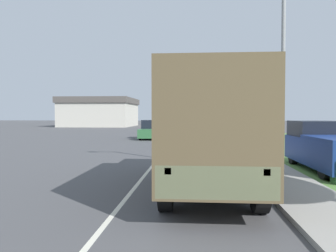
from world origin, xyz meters
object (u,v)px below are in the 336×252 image
object	(u,v)px
car_fourth_ahead	(173,124)
military_truck	(208,128)
car_nearest_ahead	(194,138)
pickup_truck	(328,147)
car_second_ahead	(151,130)
car_third_ahead	(164,126)
lamp_post	(277,45)

from	to	relation	value
car_fourth_ahead	military_truck	bearing A→B (deg)	-85.27
military_truck	car_nearest_ahead	xyz separation A→B (m)	(-0.33, 11.89, -1.10)
car_nearest_ahead	pickup_truck	xyz separation A→B (m)	(5.01, -8.39, 0.26)
car_second_ahead	car_third_ahead	distance (m)	11.76
car_third_ahead	car_second_ahead	bearing A→B (deg)	-90.75
car_fourth_ahead	pickup_truck	bearing A→B (deg)	-78.43
military_truck	car_second_ahead	distance (m)	20.19
car_third_ahead	pickup_truck	bearing A→B (deg)	-72.78
car_fourth_ahead	pickup_truck	size ratio (longest dim) A/B	0.94
military_truck	car_third_ahead	distance (m)	31.76
pickup_truck	car_second_ahead	bearing A→B (deg)	118.55
car_third_ahead	pickup_truck	world-z (taller)	pickup_truck
pickup_truck	lamp_post	bearing A→B (deg)	-150.30
car_third_ahead	car_fourth_ahead	world-z (taller)	car_third_ahead
car_nearest_ahead	military_truck	bearing A→B (deg)	-88.43
military_truck	car_second_ahead	world-z (taller)	military_truck
car_second_ahead	pickup_truck	bearing A→B (deg)	-61.45
military_truck	car_fourth_ahead	xyz separation A→B (m)	(-3.66, 44.25, -1.02)
car_nearest_ahead	car_fourth_ahead	bearing A→B (deg)	95.88
pickup_truck	lamp_post	size ratio (longest dim) A/B	0.69
pickup_truck	car_fourth_ahead	bearing A→B (deg)	101.57
military_truck	lamp_post	xyz separation A→B (m)	(2.44, 2.23, 2.76)
military_truck	car_third_ahead	size ratio (longest dim) A/B	1.54
military_truck	car_nearest_ahead	distance (m)	11.95
car_second_ahead	car_third_ahead	bearing A→B (deg)	89.25
car_nearest_ahead	car_second_ahead	bearing A→B (deg)	115.96
car_fourth_ahead	pickup_truck	xyz separation A→B (m)	(8.34, -40.75, 0.18)
car_second_ahead	pickup_truck	world-z (taller)	pickup_truck
car_second_ahead	car_fourth_ahead	bearing A→B (deg)	88.86
military_truck	pickup_truck	size ratio (longest dim) A/B	1.46
car_nearest_ahead	car_third_ahead	bearing A→B (deg)	100.59
military_truck	car_third_ahead	bearing A→B (deg)	97.22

